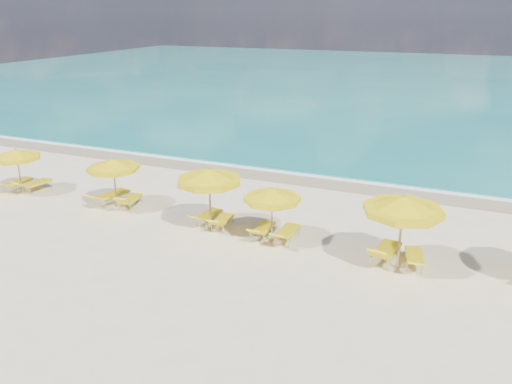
% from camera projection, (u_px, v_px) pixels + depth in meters
% --- Properties ---
extents(ground_plane, '(120.00, 120.00, 0.00)m').
position_uv_depth(ground_plane, '(241.00, 234.00, 18.90)').
color(ground_plane, beige).
extents(ocean, '(120.00, 80.00, 0.30)m').
position_uv_depth(ocean, '(403.00, 80.00, 60.49)').
color(ocean, '#136F6D').
rests_on(ocean, ground).
extents(wet_sand_band, '(120.00, 2.60, 0.01)m').
position_uv_depth(wet_sand_band, '(301.00, 177.00, 25.31)').
color(wet_sand_band, tan).
rests_on(wet_sand_band, ground).
extents(foam_line, '(120.00, 1.20, 0.03)m').
position_uv_depth(foam_line, '(305.00, 173.00, 26.01)').
color(foam_line, white).
rests_on(foam_line, ground).
extents(whitecap_near, '(14.00, 0.36, 0.05)m').
position_uv_depth(whitecap_near, '(262.00, 128.00, 35.80)').
color(whitecap_near, white).
rests_on(whitecap_near, ground).
extents(whitecap_far, '(18.00, 0.30, 0.05)m').
position_uv_depth(whitecap_far, '(473.00, 125.00, 36.80)').
color(whitecap_far, white).
rests_on(whitecap_far, ground).
extents(umbrella_0, '(2.70, 2.70, 2.13)m').
position_uv_depth(umbrella_0, '(16.00, 155.00, 22.64)').
color(umbrella_0, '#A98654').
rests_on(umbrella_0, ground).
extents(umbrella_1, '(2.38, 2.38, 2.22)m').
position_uv_depth(umbrella_1, '(113.00, 165.00, 20.87)').
color(umbrella_1, '#A98654').
rests_on(umbrella_1, ground).
extents(umbrella_2, '(2.65, 2.65, 2.52)m').
position_uv_depth(umbrella_2, '(209.00, 177.00, 18.62)').
color(umbrella_2, '#A98654').
rests_on(umbrella_2, ground).
extents(umbrella_3, '(2.67, 2.67, 2.10)m').
position_uv_depth(umbrella_3, '(272.00, 195.00, 17.75)').
color(umbrella_3, '#A98654').
rests_on(umbrella_3, ground).
extents(umbrella_4, '(2.67, 2.67, 2.60)m').
position_uv_depth(umbrella_4, '(403.00, 205.00, 15.68)').
color(umbrella_4, '#A98654').
rests_on(umbrella_4, ground).
extents(lounger_0_left, '(0.67, 1.81, 0.67)m').
position_uv_depth(lounger_0_left, '(18.00, 185.00, 23.55)').
color(lounger_0_left, '#A5A8AD').
rests_on(lounger_0_left, ground).
extents(lounger_0_right, '(0.81, 1.85, 0.73)m').
position_uv_depth(lounger_0_right, '(36.00, 186.00, 23.38)').
color(lounger_0_right, '#A5A8AD').
rests_on(lounger_0_right, ground).
extents(lounger_1_left, '(1.05, 2.10, 0.78)m').
position_uv_depth(lounger_1_left, '(112.00, 198.00, 21.82)').
color(lounger_1_left, '#A5A8AD').
rests_on(lounger_1_left, ground).
extents(lounger_1_right, '(0.90, 1.77, 0.80)m').
position_uv_depth(lounger_1_right, '(130.00, 202.00, 21.43)').
color(lounger_1_right, '#A5A8AD').
rests_on(lounger_1_right, ground).
extents(lounger_2_left, '(0.77, 1.75, 0.66)m').
position_uv_depth(lounger_2_left, '(208.00, 218.00, 19.85)').
color(lounger_2_left, '#A5A8AD').
rests_on(lounger_2_left, ground).
extents(lounger_2_right, '(0.66, 1.64, 0.71)m').
position_uv_depth(lounger_2_right, '(222.00, 223.00, 19.40)').
color(lounger_2_right, '#A5A8AD').
rests_on(lounger_2_right, ground).
extents(lounger_3_left, '(0.58, 1.68, 0.70)m').
position_uv_depth(lounger_3_left, '(263.00, 232.00, 18.62)').
color(lounger_3_left, '#A5A8AD').
rests_on(lounger_3_left, ground).
extents(lounger_3_right, '(0.62, 1.80, 0.72)m').
position_uv_depth(lounger_3_right, '(287.00, 235.00, 18.32)').
color(lounger_3_right, '#A5A8AD').
rests_on(lounger_3_right, ground).
extents(lounger_4_left, '(0.94, 2.02, 0.90)m').
position_uv_depth(lounger_4_left, '(386.00, 255.00, 16.80)').
color(lounger_4_left, '#A5A8AD').
rests_on(lounger_4_left, ground).
extents(lounger_4_right, '(0.84, 1.80, 0.64)m').
position_uv_depth(lounger_4_right, '(414.00, 260.00, 16.54)').
color(lounger_4_right, '#A5A8AD').
rests_on(lounger_4_right, ground).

